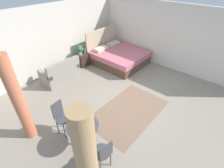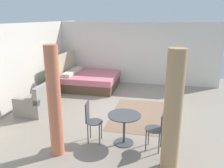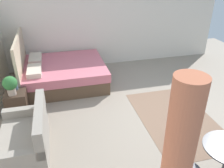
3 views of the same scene
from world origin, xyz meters
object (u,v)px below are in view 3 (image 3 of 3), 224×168
(couch, at_px, (27,139))
(cafe_chair_near_couch, at_px, (183,167))
(vase, at_px, (15,85))
(nightstand, at_px, (17,102))
(potted_plant, at_px, (10,84))
(bed, at_px, (62,73))

(couch, xyz_separation_m, cafe_chair_near_couch, (-1.41, -2.06, 0.28))
(cafe_chair_near_couch, bearing_deg, vase, 39.26)
(couch, height_order, cafe_chair_near_couch, cafe_chair_near_couch)
(cafe_chair_near_couch, bearing_deg, nightstand, 40.60)
(potted_plant, bearing_deg, couch, -165.24)
(nightstand, xyz_separation_m, vase, (0.12, -0.01, 0.36))
(couch, relative_size, nightstand, 2.60)
(bed, distance_m, vase, 1.46)
(nightstand, bearing_deg, bed, -41.96)
(nightstand, height_order, potted_plant, potted_plant)
(potted_plant, height_order, vase, potted_plant)
(bed, bearing_deg, couch, 163.49)
(bed, xyz_separation_m, vase, (-1.02, 1.01, 0.29))
(bed, xyz_separation_m, cafe_chair_near_couch, (-3.88, -1.33, 0.25))
(couch, bearing_deg, bed, -16.51)
(bed, height_order, vase, bed)
(bed, xyz_separation_m, potted_plant, (-1.24, 1.06, 0.42))
(bed, bearing_deg, potted_plant, 139.45)
(nightstand, distance_m, cafe_chair_near_couch, 3.63)
(couch, bearing_deg, vase, 10.82)
(bed, height_order, couch, bed)
(potted_plant, bearing_deg, cafe_chair_near_couch, -137.91)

